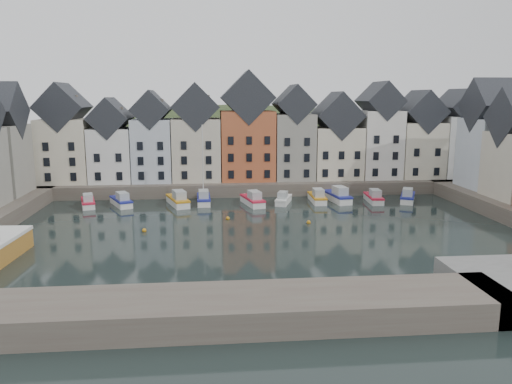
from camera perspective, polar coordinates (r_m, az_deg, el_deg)
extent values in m
plane|color=black|center=(57.11, 1.09, -5.00)|extent=(260.00, 260.00, 0.00)
cube|color=#52463E|center=(86.06, -1.15, 1.08)|extent=(90.00, 16.00, 2.00)
cube|color=#52463E|center=(35.90, -11.24, -13.36)|extent=(50.00, 6.00, 2.00)
ellipsoid|color=#28361B|center=(115.74, -2.08, -6.04)|extent=(153.60, 70.40, 64.00)
sphere|color=#183116|center=(106.02, -9.61, 6.96)|extent=(5.77, 5.77, 5.77)
sphere|color=#183116|center=(119.69, 9.76, 7.11)|extent=(5.27, 5.27, 5.27)
sphere|color=#183116|center=(115.51, 13.96, 6.70)|extent=(5.07, 5.07, 5.07)
sphere|color=#183116|center=(111.95, 5.22, 6.81)|extent=(5.01, 5.01, 5.01)
sphere|color=#183116|center=(115.90, -21.21, 5.65)|extent=(3.94, 3.94, 3.94)
sphere|color=#183116|center=(120.16, 11.43, 7.03)|extent=(5.21, 5.21, 5.21)
sphere|color=#183116|center=(113.76, -1.24, 7.18)|extent=(5.45, 5.45, 5.45)
sphere|color=#183116|center=(112.24, 17.83, 6.04)|extent=(4.49, 4.49, 4.49)
cube|color=beige|center=(86.14, -20.86, 4.43)|extent=(7.67, 8.00, 10.07)
cube|color=black|center=(85.73, -21.17, 9.04)|extent=(7.67, 8.16, 7.67)
cube|color=white|center=(84.57, -16.07, 4.11)|extent=(6.56, 8.00, 8.61)
cube|color=black|center=(84.13, -16.28, 8.13)|extent=(6.56, 8.16, 6.56)
cube|color=silver|center=(83.53, -11.67, 4.72)|extent=(6.20, 8.00, 10.02)
cube|color=black|center=(83.12, -11.85, 9.21)|extent=(6.20, 8.16, 6.20)
cube|color=beige|center=(83.05, -6.78, 4.86)|extent=(7.70, 8.00, 10.08)
cube|color=black|center=(82.63, -6.89, 9.65)|extent=(7.70, 8.16, 7.70)
cube|color=#B35833|center=(83.21, -1.02, 5.36)|extent=(8.69, 8.00, 11.28)
cube|color=black|center=(82.83, -1.04, 10.73)|extent=(8.69, 8.16, 8.69)
cube|color=gray|center=(84.17, 4.24, 5.22)|extent=(6.43, 8.00, 10.78)
cube|color=black|center=(83.78, 4.31, 9.98)|extent=(6.43, 8.16, 6.43)
cube|color=beige|center=(85.80, 9.06, 4.47)|extent=(7.88, 8.00, 8.56)
cube|color=black|center=(85.35, 9.19, 8.63)|extent=(7.88, 8.16, 7.88)
cube|color=silver|center=(87.78, 13.75, 5.33)|extent=(6.50, 8.00, 11.27)
cube|color=black|center=(87.42, 13.97, 10.06)|extent=(6.50, 8.16, 6.50)
cube|color=beige|center=(90.40, 17.94, 4.65)|extent=(7.23, 8.00, 9.32)
cube|color=black|center=(89.99, 18.18, 8.73)|extent=(7.23, 8.16, 7.23)
cube|color=white|center=(93.27, 21.85, 4.88)|extent=(6.18, 8.00, 10.32)
cube|color=black|center=(92.91, 22.14, 8.98)|extent=(6.18, 8.16, 6.18)
cube|color=silver|center=(82.91, 25.34, 3.98)|extent=(7.47, 8.00, 10.38)
cube|color=black|center=(82.49, 25.75, 8.93)|extent=(7.62, 8.00, 8.00)
sphere|color=#C38117|center=(64.50, -3.25, -3.03)|extent=(0.50, 0.50, 0.50)
sphere|color=#C38117|center=(62.76, 6.04, -3.46)|extent=(0.50, 0.50, 0.50)
sphere|color=#C38117|center=(60.12, -12.65, -4.31)|extent=(0.50, 0.50, 0.50)
cube|color=silver|center=(75.98, -18.64, -1.33)|extent=(3.06, 5.77, 1.01)
cube|color=red|center=(75.87, -18.66, -0.92)|extent=(3.18, 5.90, 0.23)
cube|color=#9EA4A5|center=(74.95, -18.66, -0.63)|extent=(1.83, 2.47, 1.10)
cube|color=silver|center=(75.13, -15.16, -1.25)|extent=(4.07, 6.12, 1.09)
cube|color=navy|center=(75.01, -15.18, -0.81)|extent=(4.21, 6.27, 0.25)
cube|color=#9EA4A5|center=(74.06, -15.02, -0.48)|extent=(2.24, 2.73, 1.18)
cube|color=silver|center=(73.71, -8.92, -1.20)|extent=(3.81, 6.81, 1.20)
cube|color=#C38117|center=(73.58, -8.94, -0.70)|extent=(3.96, 6.97, 0.27)
cube|color=#9EA4A5|center=(72.52, -8.77, -0.34)|extent=(2.23, 2.94, 1.30)
cube|color=silver|center=(74.40, -6.00, -1.04)|extent=(1.98, 6.11, 1.11)
cube|color=navy|center=(74.28, -6.01, -0.58)|extent=(2.09, 6.23, 0.25)
cube|color=#9EA4A5|center=(73.27, -6.01, -0.25)|extent=(1.48, 2.46, 1.21)
cylinder|color=silver|center=(74.05, -6.10, 3.39)|extent=(0.14, 0.14, 11.11)
cube|color=silver|center=(73.08, -0.41, -1.19)|extent=(3.26, 6.48, 1.14)
cube|color=red|center=(72.95, -0.41, -0.71)|extent=(3.39, 6.62, 0.26)
cube|color=#9EA4A5|center=(71.96, -0.18, -0.37)|extent=(1.99, 2.76, 1.24)
cube|color=silver|center=(74.22, 3.16, -1.06)|extent=(3.19, 5.52, 0.97)
cube|color=silver|center=(74.12, 3.17, -0.66)|extent=(3.31, 5.65, 0.22)
cube|color=#9EA4A5|center=(73.25, 3.06, -0.37)|extent=(1.85, 2.40, 1.06)
cube|color=silver|center=(75.66, 6.99, -0.86)|extent=(1.93, 6.06, 1.10)
cube|color=#C38117|center=(75.54, 7.00, -0.41)|extent=(2.03, 6.18, 0.25)
cube|color=#9EA4A5|center=(74.55, 7.14, -0.09)|extent=(1.45, 2.44, 1.21)
cube|color=silver|center=(76.61, 9.25, -0.74)|extent=(2.97, 6.99, 1.24)
cube|color=navy|center=(76.48, 9.27, -0.25)|extent=(3.10, 7.14, 0.28)
cube|color=#9EA4A5|center=(75.44, 9.58, 0.12)|extent=(1.95, 2.90, 1.35)
cube|color=silver|center=(77.08, 13.27, -0.87)|extent=(2.19, 5.91, 1.06)
cube|color=red|center=(76.97, 13.29, -0.44)|extent=(2.29, 6.04, 0.24)
cube|color=#9EA4A5|center=(76.04, 13.47, -0.14)|extent=(1.53, 2.42, 1.16)
cube|color=silver|center=(78.81, 16.93, -0.78)|extent=(4.15, 6.23, 1.10)
cube|color=navy|center=(78.70, 16.95, -0.36)|extent=(4.29, 6.38, 0.25)
cube|color=#9EA4A5|center=(77.70, 16.95, -0.04)|extent=(2.28, 2.78, 1.20)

